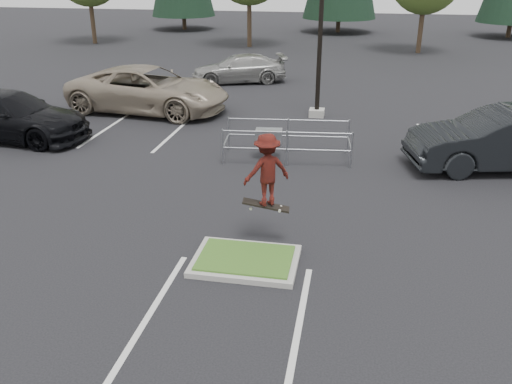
% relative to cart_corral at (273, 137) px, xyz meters
% --- Properties ---
extents(ground, '(120.00, 120.00, 0.00)m').
position_rel_cart_corral_xyz_m(ground, '(0.47, -6.65, -0.71)').
color(ground, black).
rests_on(ground, ground).
extents(grass_median, '(2.20, 1.60, 0.16)m').
position_rel_cart_corral_xyz_m(grass_median, '(0.47, -6.65, -0.64)').
color(grass_median, '#9A968F').
rests_on(grass_median, ground).
extents(stall_lines, '(22.62, 17.60, 0.01)m').
position_rel_cart_corral_xyz_m(stall_lines, '(-0.89, -0.63, -0.71)').
color(stall_lines, silver).
rests_on(stall_lines, ground).
extents(cart_corral, '(4.14, 1.84, 1.14)m').
position_rel_cart_corral_xyz_m(cart_corral, '(0.00, 0.00, 0.00)').
color(cart_corral, gray).
rests_on(cart_corral, ground).
extents(skateboarder, '(1.19, 1.05, 1.76)m').
position_rel_cart_corral_xyz_m(skateboarder, '(0.73, -5.65, 1.04)').
color(skateboarder, black).
rests_on(skateboarder, ground).
extents(car_l_tan, '(7.01, 3.84, 1.86)m').
position_rel_cart_corral_xyz_m(car_l_tan, '(-6.03, 4.85, 0.22)').
color(car_l_tan, gray).
rests_on(car_l_tan, ground).
extents(car_l_black, '(5.95, 2.82, 1.67)m').
position_rel_cart_corral_xyz_m(car_l_black, '(-9.53, 0.35, 0.12)').
color(car_l_black, black).
rests_on(car_l_black, ground).
extents(car_r_charc, '(5.90, 3.16, 1.85)m').
position_rel_cart_corral_xyz_m(car_r_charc, '(6.97, 0.35, 0.21)').
color(car_r_charc, black).
rests_on(car_r_charc, ground).
extents(car_far_silver, '(5.24, 3.44, 1.41)m').
position_rel_cart_corral_xyz_m(car_far_silver, '(-3.52, 11.35, -0.01)').
color(car_far_silver, '#999894').
rests_on(car_far_silver, ground).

